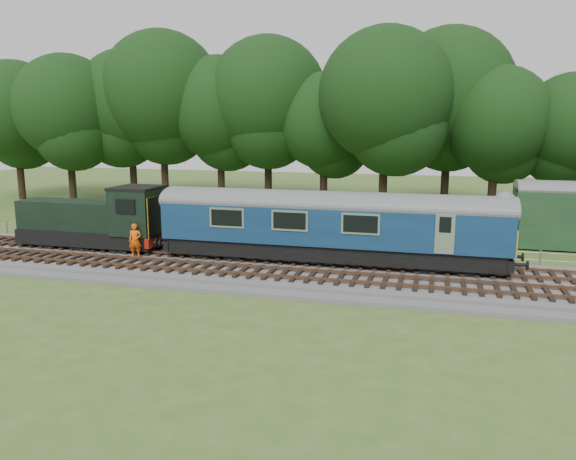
% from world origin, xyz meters
% --- Properties ---
extents(ground, '(120.00, 120.00, 0.00)m').
position_xyz_m(ground, '(0.00, 0.00, 0.00)').
color(ground, '#395C21').
rests_on(ground, ground).
extents(ballast, '(70.00, 7.00, 0.35)m').
position_xyz_m(ballast, '(0.00, 0.00, 0.17)').
color(ballast, '#4C4C4F').
rests_on(ballast, ground).
extents(track_north, '(67.20, 2.40, 0.21)m').
position_xyz_m(track_north, '(0.00, 1.40, 0.42)').
color(track_north, black).
rests_on(track_north, ballast).
extents(track_south, '(67.20, 2.40, 0.21)m').
position_xyz_m(track_south, '(0.00, -1.60, 0.42)').
color(track_south, black).
rests_on(track_south, ballast).
extents(fence, '(64.00, 0.12, 1.00)m').
position_xyz_m(fence, '(0.00, 4.50, 0.00)').
color(fence, '#6B6054').
rests_on(fence, ground).
extents(tree_line, '(70.00, 8.00, 18.00)m').
position_xyz_m(tree_line, '(0.00, 22.00, 0.00)').
color(tree_line, black).
rests_on(tree_line, ground).
extents(dmu_railcar, '(18.05, 2.86, 3.88)m').
position_xyz_m(dmu_railcar, '(5.20, 1.40, 2.61)').
color(dmu_railcar, black).
rests_on(dmu_railcar, ground).
extents(shunter_loco, '(8.91, 2.60, 3.38)m').
position_xyz_m(shunter_loco, '(-8.73, 1.40, 1.97)').
color(shunter_loco, black).
rests_on(shunter_loco, ground).
extents(worker, '(0.80, 0.66, 1.88)m').
position_xyz_m(worker, '(-5.35, -0.18, 1.29)').
color(worker, '#FF5D0D').
rests_on(worker, ballast).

